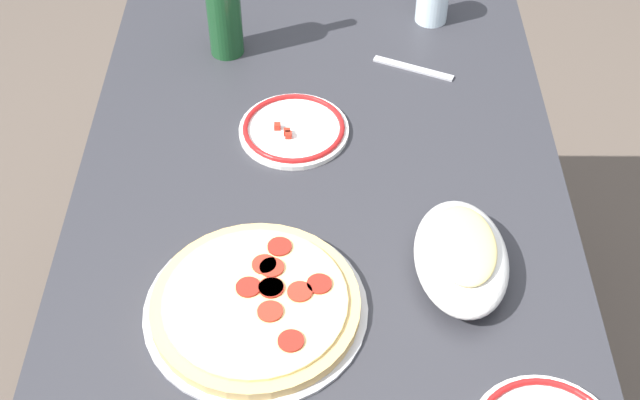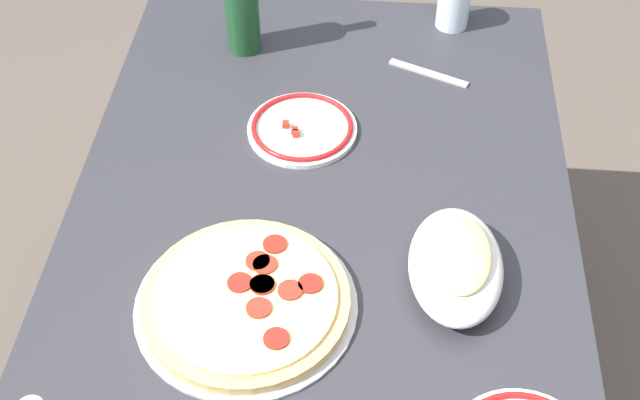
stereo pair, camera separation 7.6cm
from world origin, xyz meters
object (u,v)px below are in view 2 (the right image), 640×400
Objects in this scene: pepperoni_pizza at (246,301)px; water_glass at (454,3)px; baked_pasta_dish at (456,263)px; dining_table at (320,255)px; side_plate_near at (302,128)px.

pepperoni_pizza is 3.16× the size of water_glass.
dining_table is at bearing -119.88° from baked_pasta_dish.
side_plate_near is (-0.41, 0.05, -0.01)m from pepperoni_pizza.
water_glass reaches higher than baked_pasta_dish.
baked_pasta_dish is at bearing 60.12° from dining_table.
baked_pasta_dish reaches higher than pepperoni_pizza.
baked_pasta_dish is 1.16× the size of side_plate_near.
pepperoni_pizza reaches higher than dining_table.
water_glass is at bearing 178.97° from baked_pasta_dish.
baked_pasta_dish reaches higher than dining_table.
baked_pasta_dish is at bearing 104.01° from pepperoni_pizza.
water_glass is at bearing 156.89° from pepperoni_pizza.
water_glass is 0.53× the size of side_plate_near.
water_glass is (-0.79, 0.34, 0.04)m from pepperoni_pizza.
pepperoni_pizza reaches higher than side_plate_near.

